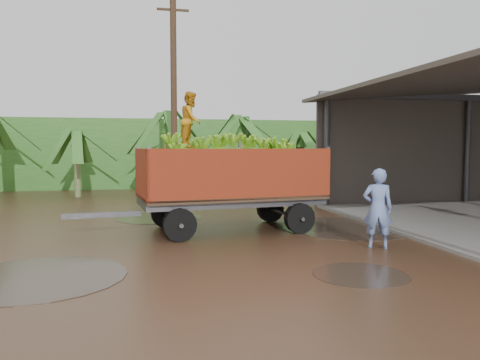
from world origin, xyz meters
name	(u,v)px	position (x,y,z in m)	size (l,w,h in m)	color
ground	(197,247)	(0.00, 0.00, 0.00)	(100.00, 100.00, 0.00)	black
hedge_north	(124,153)	(-2.00, 16.00, 1.80)	(22.00, 3.00, 3.60)	#2D661E
banana_trailer	(229,177)	(1.07, 1.85, 1.37)	(6.43, 2.73, 3.54)	red
man_blue	(378,208)	(3.76, -0.86, 0.85)	(0.62, 0.41, 1.70)	#657FB9
utility_pole	(174,98)	(0.13, 8.28, 4.01)	(1.20, 0.24, 7.91)	#47301E
banana_plants	(12,156)	(-5.19, 6.37, 1.87)	(24.88, 20.21, 4.20)	#2D661E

